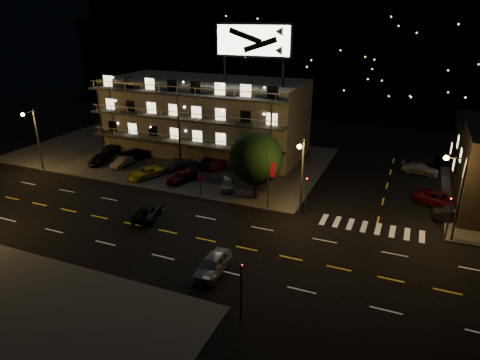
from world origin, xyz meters
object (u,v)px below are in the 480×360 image
at_px(tree, 256,160).
at_px(road_car_west, 148,212).
at_px(side_car_0, 457,215).
at_px(lot_car_2, 146,173).
at_px(lot_car_4, 228,183).
at_px(lot_car_7, 177,163).
at_px(road_car_east, 213,265).

height_order(tree, road_car_west, tree).
height_order(side_car_0, road_car_west, side_car_0).
height_order(lot_car_2, side_car_0, side_car_0).
xyz_separation_m(tree, road_car_west, (-8.33, -8.34, -3.97)).
bearing_deg(lot_car_4, lot_car_2, 160.16).
relative_size(lot_car_7, road_car_east, 1.01).
height_order(lot_car_2, road_car_east, road_car_east).
distance_m(tree, lot_car_2, 15.24).
bearing_deg(road_car_east, lot_car_7, 125.65).
bearing_deg(tree, road_car_east, -82.22).
height_order(lot_car_2, lot_car_7, lot_car_7).
xyz_separation_m(lot_car_4, road_car_east, (5.95, -16.07, -0.05)).
relative_size(side_car_0, road_car_west, 0.94).
bearing_deg(lot_car_4, road_car_west, -137.64).
xyz_separation_m(road_car_east, road_car_west, (-10.34, 6.32, -0.12)).
height_order(road_car_east, road_car_west, road_car_east).
xyz_separation_m(lot_car_7, road_car_west, (4.58, -13.51, -0.17)).
height_order(lot_car_4, side_car_0, lot_car_4).
distance_m(tree, lot_car_4, 5.66).
bearing_deg(lot_car_4, side_car_0, -20.59).
distance_m(lot_car_2, lot_car_4, 10.81).
bearing_deg(lot_car_7, side_car_0, -166.41).
bearing_deg(road_car_west, lot_car_7, -86.92).
distance_m(road_car_east, road_car_west, 12.12).
relative_size(tree, road_car_west, 1.62).
relative_size(tree, side_car_0, 1.73).
bearing_deg(lot_car_2, lot_car_4, 25.48).
relative_size(lot_car_4, road_car_east, 0.86).
xyz_separation_m(lot_car_4, road_car_west, (-4.39, -9.75, -0.17)).
height_order(lot_car_2, lot_car_4, lot_car_4).
height_order(tree, road_car_east, tree).
distance_m(lot_car_7, side_car_0, 33.17).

